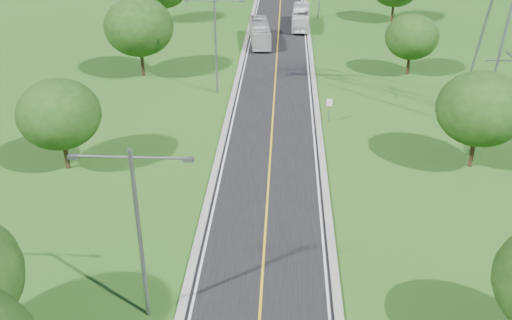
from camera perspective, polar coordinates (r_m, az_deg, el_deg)
The scene contains 13 objects.
ground at distance 74.24m, azimuth 2.13°, elevation 10.82°, with size 260.00×260.00×0.00m, color #1F5117.
road at distance 79.98m, azimuth 2.22°, elevation 12.10°, with size 8.00×150.00×0.06m, color black.
curb_left at distance 80.13m, azimuth -0.89°, elevation 12.20°, with size 0.50×150.00×0.22m, color gray.
curb_right at distance 80.02m, azimuth 5.33°, elevation 12.07°, with size 0.50×150.00×0.22m, color gray.
speed_limit_sign at distance 53.11m, azimuth 7.33°, elevation 5.33°, with size 0.55×0.09×2.40m.
streetlight_near_left at distance 28.76m, azimuth -11.70°, elevation -6.18°, with size 5.90×0.25×10.00m.
streetlight_mid_left at distance 58.58m, azimuth -4.07°, elevation 12.14°, with size 5.90×0.25×10.00m.
tree_lb at distance 45.84m, azimuth -19.09°, elevation 4.35°, with size 6.30×6.30×7.33m.
tree_lc at distance 65.08m, azimuth -11.63°, elevation 12.92°, with size 7.56×7.56×8.79m.
tree_rb at distance 46.75m, azimuth 21.55°, elevation 4.78°, with size 6.72×6.72×7.82m.
tree_rc at distance 66.81m, azimuth 15.31°, elevation 11.79°, with size 5.88×5.88×6.84m.
bus_outbound at distance 85.35m, azimuth 4.53°, elevation 14.05°, with size 2.37×10.13×2.82m, color white.
bus_inbound at distance 77.23m, azimuth 0.38°, elevation 12.63°, with size 2.34×10.00×2.78m, color silver.
Camera 1 is at (1.01, -10.96, 21.79)m, focal length 40.00 mm.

